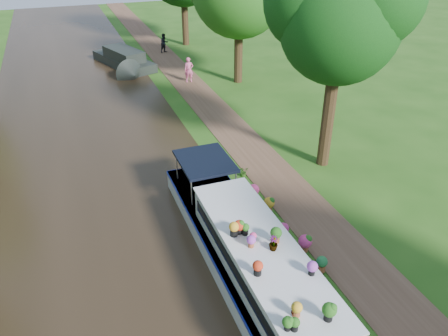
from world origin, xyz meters
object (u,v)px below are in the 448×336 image
pedestrian_dark (164,43)px  pedestrian_pink (189,70)px  second_boat (124,60)px  plant_boat (262,273)px

pedestrian_dark → pedestrian_pink: bearing=-114.5°
second_boat → pedestrian_dark: bearing=18.3°
plant_boat → pedestrian_pink: size_ratio=8.10×
second_boat → pedestrian_dark: size_ratio=4.91×
second_boat → pedestrian_pink: size_ratio=4.55×
plant_boat → pedestrian_dark: 27.63m
plant_boat → second_boat: size_ratio=1.78×
second_boat → pedestrian_dark: 4.79m
second_boat → pedestrian_pink: (3.55, -5.00, 0.30)m
pedestrian_pink → pedestrian_dark: bearing=99.3°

